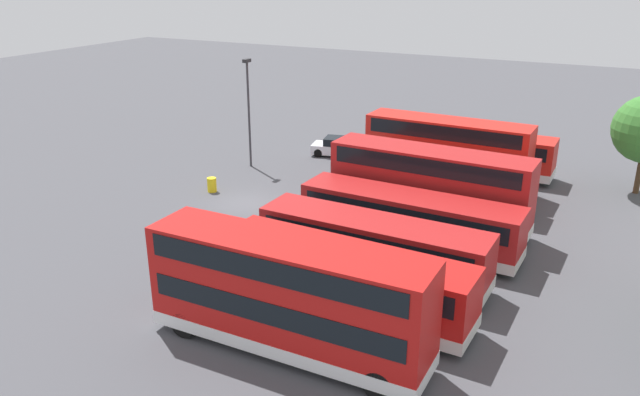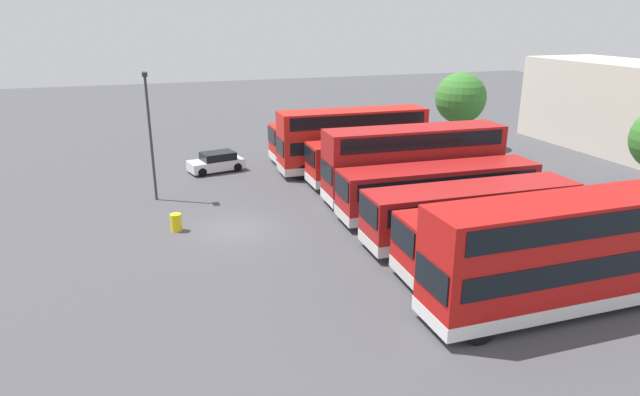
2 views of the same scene
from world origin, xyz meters
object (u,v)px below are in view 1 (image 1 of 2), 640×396
(bus_double_decker_second, at_px, (447,151))
(waste_bin_yellow, at_px, (212,185))
(bus_double_decker_fourth, at_px, (429,186))
(bus_single_deck_fifth, at_px, (409,219))
(bus_single_deck_third, at_px, (445,179))
(bus_single_deck_sixth, at_px, (373,246))
(bus_double_decker_far_end, at_px, (288,294))
(lamp_post_tall, at_px, (249,105))
(bus_single_deck_seventh, at_px, (345,278))
(bus_single_deck_near_end, at_px, (470,150))
(car_hatchback_silver, at_px, (338,147))

(bus_double_decker_second, relative_size, waste_bin_yellow, 11.46)
(bus_double_decker_second, relative_size, bus_double_decker_fourth, 0.96)
(bus_single_deck_fifth, height_order, waste_bin_yellow, bus_single_deck_fifth)
(bus_single_deck_third, xyz_separation_m, bus_single_deck_fifth, (7.14, 0.16, 0.00))
(bus_double_decker_second, relative_size, bus_single_deck_third, 1.04)
(waste_bin_yellow, bearing_deg, bus_single_deck_fifth, 80.55)
(bus_single_deck_fifth, bearing_deg, bus_double_decker_fourth, 179.31)
(bus_single_deck_sixth, bearing_deg, bus_single_deck_fifth, 173.97)
(bus_double_decker_far_end, distance_m, lamp_post_tall, 23.83)
(bus_double_decker_fourth, height_order, lamp_post_tall, lamp_post_tall)
(bus_double_decker_second, relative_size, bus_single_deck_sixth, 0.98)
(bus_single_deck_sixth, bearing_deg, bus_single_deck_seventh, 2.39)
(bus_double_decker_second, distance_m, bus_single_deck_fifth, 10.53)
(bus_single_deck_third, height_order, bus_double_decker_fourth, bus_double_decker_fourth)
(bus_single_deck_near_end, xyz_separation_m, bus_single_deck_sixth, (18.09, 0.03, -0.00))
(car_hatchback_silver, height_order, waste_bin_yellow, car_hatchback_silver)
(bus_single_deck_fifth, xyz_separation_m, car_hatchback_silver, (-13.61, -10.54, -0.92))
(bus_single_deck_seventh, relative_size, lamp_post_tall, 1.44)
(bus_double_decker_fourth, height_order, bus_single_deck_fifth, bus_double_decker_fourth)
(bus_double_decker_second, xyz_separation_m, lamp_post_tall, (2.24, -14.02, 2.14))
(bus_single_deck_fifth, bearing_deg, bus_single_deck_sixth, -6.03)
(bus_single_deck_fifth, height_order, bus_single_deck_sixth, same)
(bus_single_deck_third, bearing_deg, bus_double_decker_second, -164.20)
(bus_single_deck_sixth, xyz_separation_m, bus_double_decker_far_end, (6.98, -0.58, 0.83))
(bus_single_deck_fifth, height_order, bus_single_deck_seventh, same)
(bus_single_deck_seventh, bearing_deg, bus_single_deck_sixth, -177.61)
(bus_double_decker_second, height_order, bus_single_deck_sixth, bus_double_decker_second)
(bus_single_deck_fifth, xyz_separation_m, bus_single_deck_seventh, (7.34, -0.27, -0.00))
(car_hatchback_silver, xyz_separation_m, lamp_post_tall, (5.41, -4.57, 3.89))
(car_hatchback_silver, bearing_deg, bus_double_decker_second, 71.46)
(bus_single_deck_near_end, xyz_separation_m, bus_single_deck_third, (7.04, 0.28, -0.00))
(bus_single_deck_near_end, relative_size, bus_single_deck_seventh, 1.03)
(bus_single_deck_fifth, distance_m, waste_bin_yellow, 14.61)
(bus_single_deck_fifth, bearing_deg, bus_double_decker_second, -174.02)
(bus_double_decker_fourth, xyz_separation_m, waste_bin_yellow, (0.77, -14.41, -1.97))
(bus_single_deck_third, distance_m, lamp_post_tall, 15.28)
(bus_double_decker_fourth, bearing_deg, bus_single_deck_near_end, -177.53)
(bus_single_deck_sixth, bearing_deg, car_hatchback_silver, -149.96)
(bus_double_decker_second, distance_m, bus_single_deck_third, 3.53)
(bus_single_deck_third, relative_size, bus_double_decker_fourth, 0.93)
(bus_single_deck_third, distance_m, bus_single_deck_seventh, 14.48)
(bus_single_deck_third, relative_size, car_hatchback_silver, 2.49)
(bus_single_deck_third, bearing_deg, bus_single_deck_fifth, 1.28)
(bus_double_decker_far_end, bearing_deg, bus_single_deck_seventh, 168.44)
(bus_double_decker_second, height_order, lamp_post_tall, lamp_post_tall)
(bus_double_decker_fourth, bearing_deg, bus_double_decker_second, -171.17)
(bus_double_decker_far_end, distance_m, waste_bin_yellow, 18.95)
(bus_double_decker_second, distance_m, bus_single_deck_sixth, 14.38)
(bus_double_decker_far_end, xyz_separation_m, lamp_post_tall, (-19.08, -14.12, 2.14))
(bus_single_deck_sixth, relative_size, lamp_post_tall, 1.42)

